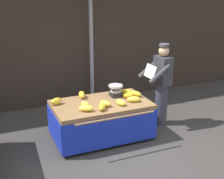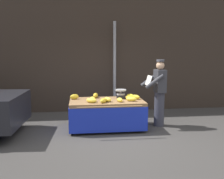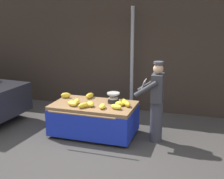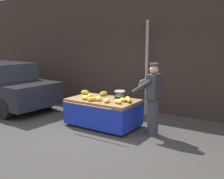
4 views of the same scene
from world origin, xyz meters
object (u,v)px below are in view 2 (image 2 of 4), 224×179
object	(u,v)px
banana_bunch_3	(93,99)
vendor_person	(159,92)
banana_bunch_1	(131,99)
banana_bunch_5	(129,97)
banana_bunch_7	(120,100)
banana_bunch_9	(130,96)
street_pole	(115,68)
banana_bunch_6	(104,100)
weighing_scale	(121,94)
banana_cart	(107,108)
banana_bunch_2	(136,97)
banana_bunch_4	(108,99)
banana_bunch_0	(74,97)
banana_bunch_10	(96,95)
banana_bunch_8	(91,100)

from	to	relation	value
banana_bunch_3	vendor_person	bearing A→B (deg)	6.71
banana_bunch_1	banana_bunch_5	xyz separation A→B (m)	(-0.00, 0.24, -0.00)
banana_bunch_7	banana_bunch_9	world-z (taller)	banana_bunch_9
banana_bunch_7	street_pole	bearing A→B (deg)	86.11
street_pole	banana_bunch_1	xyz separation A→B (m)	(0.16, -1.90, -0.64)
banana_bunch_1	banana_bunch_9	bearing A→B (deg)	82.01
banana_bunch_3	banana_bunch_6	world-z (taller)	banana_bunch_3
banana_bunch_7	banana_bunch_1	bearing A→B (deg)	9.42
weighing_scale	banana_bunch_5	distance (m)	0.26
banana_cart	banana_bunch_9	xyz separation A→B (m)	(0.64, 0.18, 0.25)
weighing_scale	banana_bunch_1	size ratio (longest dim) A/B	1.09
banana_bunch_2	vendor_person	bearing A→B (deg)	3.31
banana_bunch_7	banana_bunch_4	bearing A→B (deg)	169.85
banana_bunch_0	banana_bunch_7	size ratio (longest dim) A/B	0.99
banana_bunch_0	banana_cart	bearing A→B (deg)	-16.58
banana_bunch_2	street_pole	bearing A→B (deg)	101.06
banana_bunch_9	banana_bunch_2	bearing A→B (deg)	-48.77
street_pole	weighing_scale	bearing A→B (deg)	-91.39
weighing_scale	banana_bunch_0	world-z (taller)	weighing_scale
banana_bunch_9	banana_bunch_0	bearing A→B (deg)	177.67
banana_bunch_1	banana_bunch_9	xyz separation A→B (m)	(0.05, 0.38, 0.00)
street_pole	banana_bunch_1	distance (m)	2.01
banana_bunch_1	banana_bunch_5	world-z (taller)	banana_bunch_1
weighing_scale	banana_bunch_6	distance (m)	0.73
banana_bunch_0	banana_bunch_10	world-z (taller)	banana_bunch_0
weighing_scale	banana_bunch_8	world-z (taller)	weighing_scale
banana_bunch_4	banana_bunch_5	size ratio (longest dim) A/B	1.07
street_pole	vendor_person	world-z (taller)	street_pole
street_pole	weighing_scale	xyz separation A→B (m)	(-0.04, -1.49, -0.58)
banana_bunch_6	banana_bunch_3	bearing A→B (deg)	139.50
banana_bunch_10	vendor_person	xyz separation A→B (m)	(1.61, -0.30, 0.09)
vendor_person	banana_bunch_1	bearing A→B (deg)	-159.56
banana_bunch_4	vendor_person	xyz separation A→B (m)	(1.36, 0.29, 0.10)
street_pole	banana_bunch_6	distance (m)	2.18
banana_cart	weighing_scale	size ratio (longest dim) A/B	6.56
banana_bunch_8	banana_bunch_3	bearing A→B (deg)	76.83
banana_bunch_3	banana_bunch_10	world-z (taller)	banana_bunch_10
banana_bunch_4	vendor_person	bearing A→B (deg)	11.91
street_pole	banana_bunch_9	bearing A→B (deg)	-82.06
banana_bunch_3	banana_bunch_8	size ratio (longest dim) A/B	0.81
banana_bunch_2	banana_bunch_10	size ratio (longest dim) A/B	0.97
banana_bunch_4	banana_bunch_3	bearing A→B (deg)	166.50
banana_bunch_2	banana_bunch_7	size ratio (longest dim) A/B	1.15
banana_bunch_3	banana_bunch_10	bearing A→B (deg)	78.65
banana_bunch_3	street_pole	bearing A→B (deg)	66.75
banana_cart	banana_bunch_0	size ratio (longest dim) A/B	7.93
banana_cart	banana_bunch_3	xyz separation A→B (m)	(-0.35, -0.11, 0.25)
banana_bunch_2	banana_bunch_5	xyz separation A→B (m)	(-0.16, -0.01, -0.01)
banana_bunch_2	banana_bunch_5	bearing A→B (deg)	-175.11
banana_bunch_1	banana_bunch_6	distance (m)	0.70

